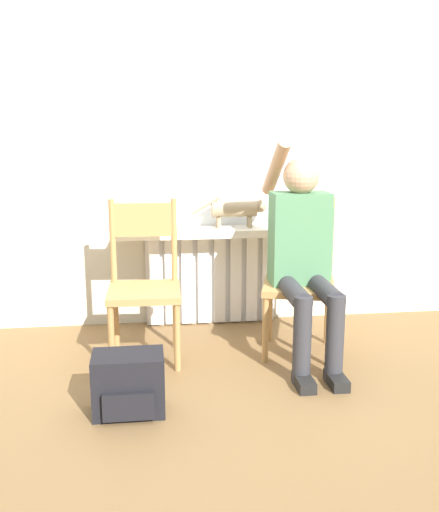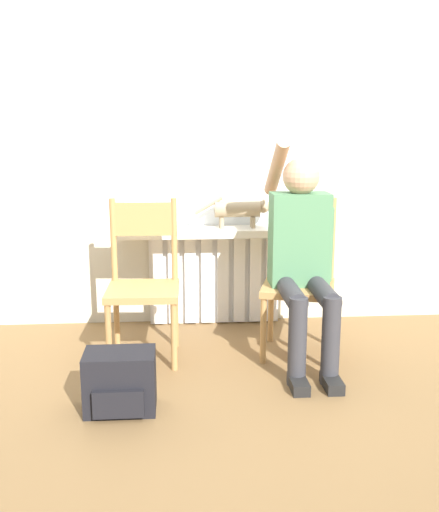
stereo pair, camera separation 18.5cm
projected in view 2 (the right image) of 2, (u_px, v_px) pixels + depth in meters
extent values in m
plane|color=brown|center=(229.00, 395.00, 3.10)|extent=(12.00, 12.00, 0.00)
cube|color=beige|center=(213.00, 126.00, 4.00)|extent=(7.00, 0.06, 2.70)
cube|color=white|center=(214.00, 278.00, 4.17)|extent=(0.90, 0.05, 0.64)
cube|color=white|center=(158.00, 281.00, 4.09)|extent=(0.08, 0.03, 0.61)
cube|color=white|center=(174.00, 280.00, 4.10)|extent=(0.08, 0.03, 0.61)
cube|color=white|center=(190.00, 280.00, 4.11)|extent=(0.08, 0.03, 0.61)
cube|color=white|center=(207.00, 280.00, 4.12)|extent=(0.08, 0.03, 0.61)
cube|color=white|center=(223.00, 279.00, 4.13)|extent=(0.08, 0.03, 0.61)
cube|color=white|center=(239.00, 279.00, 4.13)|extent=(0.08, 0.03, 0.61)
cube|color=white|center=(255.00, 279.00, 4.14)|extent=(0.08, 0.03, 0.61)
cube|color=white|center=(271.00, 278.00, 4.15)|extent=(0.08, 0.03, 0.61)
cube|color=silver|center=(215.00, 232.00, 4.00)|extent=(1.27, 0.26, 0.05)
cube|color=white|center=(214.00, 158.00, 4.01)|extent=(1.22, 0.01, 0.91)
cube|color=#B2844C|center=(143.00, 291.00, 3.49)|extent=(0.43, 0.43, 0.04)
cylinder|color=#B2844C|center=(109.00, 338.00, 3.36)|extent=(0.04, 0.04, 0.40)
cylinder|color=#B2844C|center=(174.00, 337.00, 3.37)|extent=(0.04, 0.04, 0.40)
cylinder|color=#B2844C|center=(117.00, 317.00, 3.71)|extent=(0.04, 0.04, 0.40)
cylinder|color=#B2844C|center=(176.00, 316.00, 3.73)|extent=(0.04, 0.04, 0.40)
cylinder|color=#B2844C|center=(113.00, 240.00, 3.60)|extent=(0.04, 0.04, 0.50)
cylinder|color=#B2844C|center=(174.00, 239.00, 3.62)|extent=(0.04, 0.04, 0.50)
cube|color=#B2844C|center=(143.00, 219.00, 3.58)|extent=(0.38, 0.03, 0.20)
cube|color=#B2844C|center=(298.00, 288.00, 3.56)|extent=(0.51, 0.51, 0.04)
cylinder|color=#B2844C|center=(263.00, 331.00, 3.47)|extent=(0.04, 0.04, 0.40)
cylinder|color=#B2844C|center=(327.00, 335.00, 3.40)|extent=(0.04, 0.04, 0.40)
cylinder|color=#B2844C|center=(271.00, 312.00, 3.82)|extent=(0.04, 0.04, 0.40)
cylinder|color=#B2844C|center=(329.00, 315.00, 3.75)|extent=(0.04, 0.04, 0.40)
cylinder|color=#B2844C|center=(272.00, 236.00, 3.71)|extent=(0.04, 0.04, 0.50)
cylinder|color=#B2844C|center=(332.00, 239.00, 3.64)|extent=(0.04, 0.04, 0.50)
cube|color=#B2844C|center=(303.00, 217.00, 3.65)|extent=(0.37, 0.13, 0.20)
cylinder|color=#333338|center=(290.00, 292.00, 3.34)|extent=(0.11, 0.46, 0.11)
cylinder|color=#333338|center=(322.00, 291.00, 3.36)|extent=(0.11, 0.46, 0.11)
cylinder|color=#333338|center=(297.00, 342.00, 3.17)|extent=(0.10, 0.10, 0.49)
cylinder|color=#333338|center=(331.00, 341.00, 3.18)|extent=(0.10, 0.10, 0.49)
cube|color=black|center=(298.00, 384.00, 3.16)|extent=(0.09, 0.20, 0.06)
cube|color=black|center=(332.00, 383.00, 3.17)|extent=(0.09, 0.20, 0.06)
cube|color=#4C7F56|center=(299.00, 239.00, 3.52)|extent=(0.34, 0.20, 0.54)
sphere|color=tan|center=(301.00, 176.00, 3.43)|extent=(0.21, 0.21, 0.21)
cylinder|color=tan|center=(277.00, 167.00, 3.55)|extent=(0.08, 0.50, 0.38)
cylinder|color=#4C7F56|center=(326.00, 245.00, 3.49)|extent=(0.08, 0.08, 0.44)
cylinder|color=#9E896B|center=(237.00, 209.00, 3.98)|extent=(0.30, 0.10, 0.10)
sphere|color=#9E896B|center=(264.00, 207.00, 3.99)|extent=(0.09, 0.09, 0.09)
cone|color=#9E896B|center=(264.00, 201.00, 3.96)|extent=(0.03, 0.03, 0.03)
cone|color=#9E896B|center=(263.00, 200.00, 4.00)|extent=(0.03, 0.03, 0.03)
cylinder|color=#9E896B|center=(253.00, 223.00, 3.98)|extent=(0.03, 0.03, 0.07)
cylinder|color=#9E896B|center=(252.00, 222.00, 4.03)|extent=(0.03, 0.03, 0.07)
cylinder|color=#9E896B|center=(222.00, 223.00, 3.96)|extent=(0.03, 0.03, 0.07)
cylinder|color=#9E896B|center=(221.00, 222.00, 4.01)|extent=(0.03, 0.03, 0.07)
cylinder|color=#9E896B|center=(208.00, 206.00, 3.96)|extent=(0.19, 0.03, 0.13)
cube|color=black|center=(120.00, 381.00, 2.91)|extent=(0.34, 0.22, 0.30)
cube|color=black|center=(118.00, 404.00, 2.80)|extent=(0.24, 0.03, 0.13)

